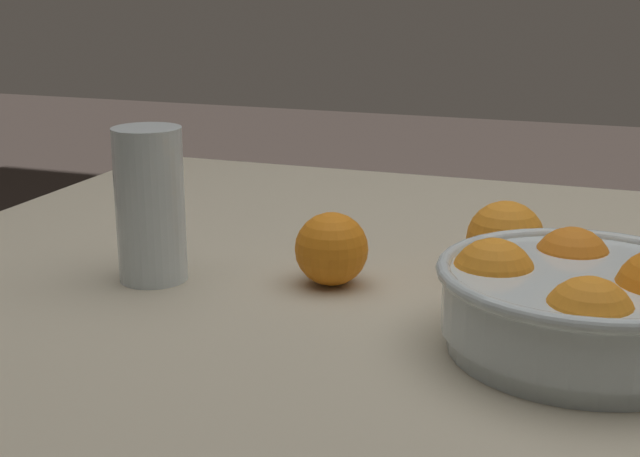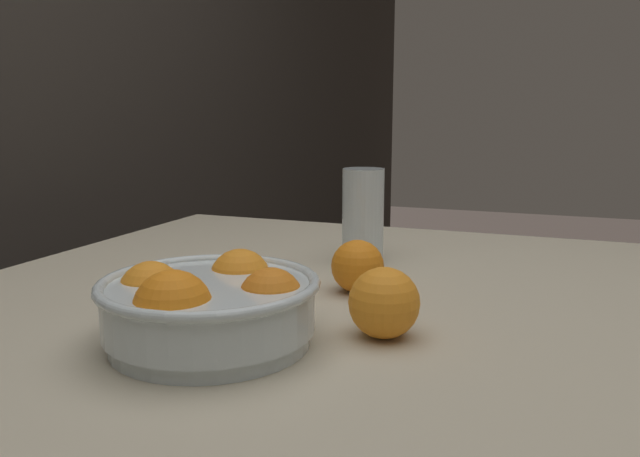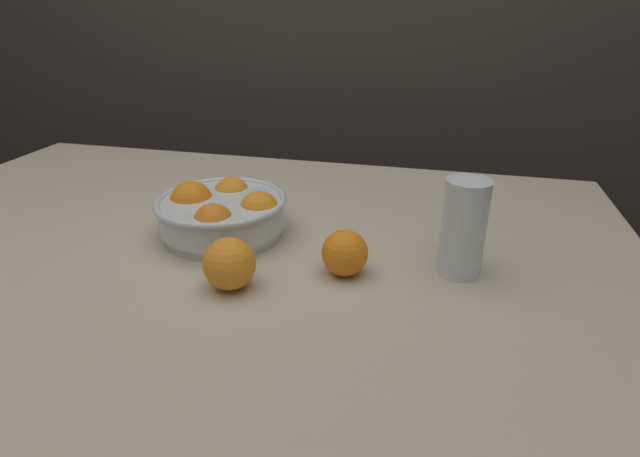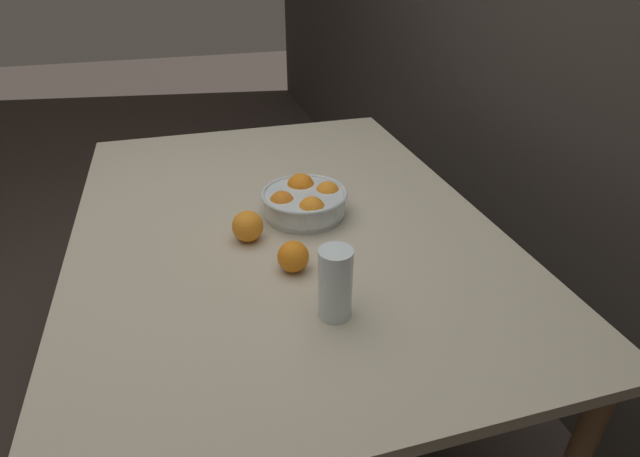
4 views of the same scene
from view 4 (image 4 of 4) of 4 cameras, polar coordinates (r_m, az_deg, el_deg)
ground_plane at (r=1.88m, az=-3.44°, el=-19.57°), size 12.00×12.00×0.00m
dining_table at (r=1.41m, az=-4.31°, el=-1.10°), size 1.50×1.10×0.77m
fruit_bowl at (r=1.37m, az=-1.75°, el=3.11°), size 0.24×0.24×0.10m
juice_glass at (r=1.00m, az=1.75°, el=-6.73°), size 0.07×0.07×0.16m
orange_loose_near_bowl at (r=1.15m, az=-3.09°, el=-3.21°), size 0.07×0.07×0.07m
orange_loose_front at (r=1.27m, az=-8.27°, el=0.26°), size 0.08×0.08×0.08m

